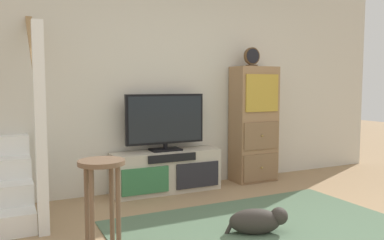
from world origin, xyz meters
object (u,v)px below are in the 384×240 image
Objects in this scene: desk_clock at (252,57)px; media_console at (166,171)px; dog at (258,221)px; television at (165,121)px; bar_stool_near at (102,186)px; side_cabinet at (254,124)px.

media_console is at bearing 179.77° from desk_clock.
desk_clock is 0.48× the size of dog.
television is 3.95× the size of desk_clock.
bar_stool_near is 1.37m from dog.
side_cabinet reaches higher than media_console.
bar_stool_near is (-2.36, -1.47, -0.22)m from side_cabinet.
media_console is at bearing -179.54° from side_cabinet.
desk_clock reaches higher than television.
desk_clock is (-0.06, -0.01, 0.88)m from side_cabinet.
television is 1.26m from side_cabinet.
side_cabinet is at bearing 31.86° from bar_stool_near.
media_console is 2.55× the size of dog.
side_cabinet is 2.96× the size of dog.
television is 1.33× the size of bar_stool_near.
side_cabinet is at bearing 14.61° from desk_clock.
desk_clock is 2.93m from bar_stool_near.
desk_clock is at bearing -1.37° from television.
dog is at bearing -82.91° from media_console.
dog is (-1.00, -1.58, -1.52)m from desk_clock.
dog is (0.20, -1.58, -0.13)m from media_console.
desk_clock is at bearing -165.39° from side_cabinet.
side_cabinet is 0.88m from desk_clock.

